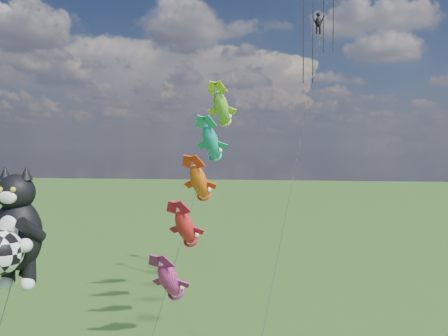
# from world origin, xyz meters

# --- Properties ---
(cat_kite_rig) EXTENTS (2.18, 4.05, 10.47)m
(cat_kite_rig) POSITION_xyz_m (2.49, 2.07, 7.98)
(cat_kite_rig) COLOR brown
(cat_kite_rig) RESTS_ON ground
(fish_windsock_rig) EXTENTS (2.79, 15.80, 16.34)m
(fish_windsock_rig) POSITION_xyz_m (7.66, 12.52, 9.19)
(fish_windsock_rig) COLOR brown
(fish_windsock_rig) RESTS_ON ground
(parafoil_rig) EXTENTS (4.99, 17.13, 25.26)m
(parafoil_rig) POSITION_xyz_m (14.50, 18.62, 19.94)
(parafoil_rig) COLOR brown
(parafoil_rig) RESTS_ON ground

